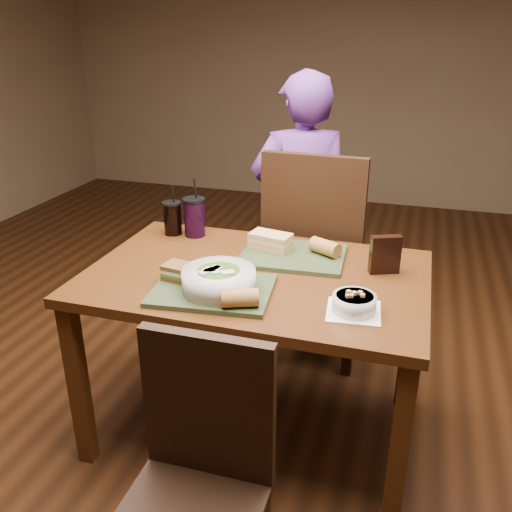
# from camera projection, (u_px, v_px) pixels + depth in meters

# --- Properties ---
(ground) EXTENTS (6.00, 6.00, 0.00)m
(ground) POSITION_uv_depth(u_px,v_px,m) (256.00, 427.00, 2.39)
(ground) COLOR #381C0B
(ground) RESTS_ON ground
(dining_table) EXTENTS (1.30, 0.85, 0.75)m
(dining_table) POSITION_uv_depth(u_px,v_px,m) (256.00, 293.00, 2.13)
(dining_table) COLOR #4C280F
(dining_table) RESTS_ON ground
(chair_near) EXTENTS (0.39, 0.39, 0.88)m
(chair_near) POSITION_uv_depth(u_px,v_px,m) (198.00, 475.00, 1.49)
(chair_near) COLOR black
(chair_near) RESTS_ON ground
(chair_far) EXTENTS (0.50, 0.50, 1.11)m
(chair_far) POSITION_uv_depth(u_px,v_px,m) (315.00, 249.00, 2.66)
(chair_far) COLOR black
(chair_far) RESTS_ON ground
(diner) EXTENTS (0.62, 0.51, 1.44)m
(diner) POSITION_uv_depth(u_px,v_px,m) (300.00, 211.00, 2.89)
(diner) COLOR #5A2A75
(diner) RESTS_ON ground
(tray_near) EXTENTS (0.45, 0.36, 0.02)m
(tray_near) POSITION_uv_depth(u_px,v_px,m) (213.00, 290.00, 1.94)
(tray_near) COLOR #323E22
(tray_near) RESTS_ON dining_table
(tray_far) EXTENTS (0.44, 0.34, 0.02)m
(tray_far) POSITION_uv_depth(u_px,v_px,m) (293.00, 256.00, 2.23)
(tray_far) COLOR #323E22
(tray_far) RESTS_ON dining_table
(salad_bowl) EXTENTS (0.26, 0.26, 0.09)m
(salad_bowl) POSITION_uv_depth(u_px,v_px,m) (219.00, 279.00, 1.90)
(salad_bowl) COLOR silver
(salad_bowl) RESTS_ON tray_near
(soup_bowl) EXTENTS (0.19, 0.19, 0.07)m
(soup_bowl) POSITION_uv_depth(u_px,v_px,m) (354.00, 303.00, 1.80)
(soup_bowl) COLOR white
(soup_bowl) RESTS_ON dining_table
(sandwich_near) EXTENTS (0.13, 0.10, 0.06)m
(sandwich_near) POSITION_uv_depth(u_px,v_px,m) (181.00, 272.00, 1.99)
(sandwich_near) COLOR #593819
(sandwich_near) RESTS_ON tray_near
(sandwich_far) EXTENTS (0.18, 0.12, 0.07)m
(sandwich_far) POSITION_uv_depth(u_px,v_px,m) (271.00, 241.00, 2.26)
(sandwich_far) COLOR tan
(sandwich_far) RESTS_ON tray_far
(baguette_near) EXTENTS (0.14, 0.10, 0.06)m
(baguette_near) POSITION_uv_depth(u_px,v_px,m) (240.00, 298.00, 1.79)
(baguette_near) COLOR #AD7533
(baguette_near) RESTS_ON tray_near
(baguette_far) EXTENTS (0.14, 0.11, 0.06)m
(baguette_far) POSITION_uv_depth(u_px,v_px,m) (325.00, 247.00, 2.20)
(baguette_far) COLOR #AD7533
(baguette_far) RESTS_ON tray_far
(cup_cola) EXTENTS (0.09, 0.09, 0.23)m
(cup_cola) POSITION_uv_depth(u_px,v_px,m) (173.00, 218.00, 2.46)
(cup_cola) COLOR black
(cup_cola) RESTS_ON dining_table
(cup_berry) EXTENTS (0.10, 0.10, 0.27)m
(cup_berry) POSITION_uv_depth(u_px,v_px,m) (194.00, 217.00, 2.43)
(cup_berry) COLOR black
(cup_berry) RESTS_ON dining_table
(chip_bag) EXTENTS (0.12, 0.08, 0.15)m
(chip_bag) POSITION_uv_depth(u_px,v_px,m) (385.00, 255.00, 2.07)
(chip_bag) COLOR black
(chip_bag) RESTS_ON dining_table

